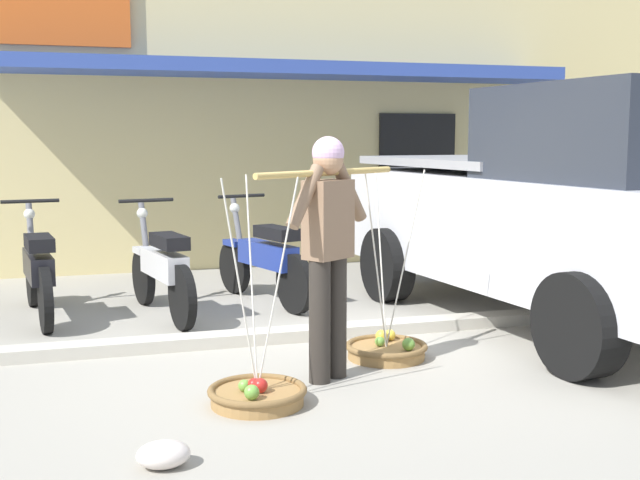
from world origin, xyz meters
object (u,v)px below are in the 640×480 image
(motorcycle_nearest_shop, at_px, (38,271))
(motorcycle_second_in_row, at_px, (162,270))
(fruit_vendor, at_px, (328,242))
(parked_truck, at_px, (567,212))
(motorcycle_third_in_row, at_px, (265,260))
(fruit_basket_left_side, at_px, (387,348))
(fruit_basket_right_side, at_px, (257,393))
(plastic_litter_bag, at_px, (163,454))

(motorcycle_nearest_shop, distance_m, motorcycle_second_in_row, 1.14)
(fruit_vendor, bearing_deg, parked_truck, 20.18)
(motorcycle_nearest_shop, distance_m, motorcycle_third_in_row, 2.17)
(fruit_basket_left_side, bearing_deg, fruit_basket_right_side, -146.84)
(fruit_basket_left_side, distance_m, fruit_basket_right_side, 1.42)
(fruit_basket_left_side, relative_size, motorcycle_third_in_row, 0.82)
(motorcycle_nearest_shop, xyz_separation_m, parked_truck, (4.52, -1.65, 0.58))
(motorcycle_nearest_shop, relative_size, motorcycle_third_in_row, 1.03)
(plastic_litter_bag, bearing_deg, motorcycle_nearest_shop, 101.05)
(fruit_vendor, bearing_deg, motorcycle_third_in_row, 86.45)
(fruit_basket_right_side, distance_m, parked_truck, 3.50)
(motorcycle_nearest_shop, bearing_deg, motorcycle_third_in_row, 2.35)
(fruit_vendor, xyz_separation_m, motorcycle_second_in_row, (-0.89, 2.34, -0.52))
(plastic_litter_bag, bearing_deg, fruit_basket_left_side, 40.49)
(fruit_basket_right_side, bearing_deg, motorcycle_nearest_shop, 115.51)
(motorcycle_nearest_shop, bearing_deg, parked_truck, -20.06)
(motorcycle_nearest_shop, height_order, motorcycle_third_in_row, same)
(fruit_vendor, distance_m, parked_truck, 2.67)
(motorcycle_second_in_row, bearing_deg, fruit_vendor, -69.05)
(fruit_basket_right_side, relative_size, plastic_litter_bag, 5.18)
(fruit_vendor, height_order, fruit_basket_right_side, fruit_vendor)
(fruit_basket_left_side, xyz_separation_m, fruit_basket_right_side, (-1.19, -0.78, -0.00))
(fruit_vendor, bearing_deg, motorcycle_nearest_shop, 127.98)
(fruit_vendor, relative_size, fruit_basket_left_side, 1.17)
(fruit_basket_left_side, height_order, plastic_litter_bag, fruit_basket_left_side)
(fruit_vendor, relative_size, motorcycle_nearest_shop, 0.93)
(motorcycle_nearest_shop, distance_m, plastic_litter_bag, 3.87)
(fruit_basket_left_side, relative_size, parked_truck, 0.30)
(motorcycle_nearest_shop, bearing_deg, fruit_basket_left_side, -39.98)
(fruit_basket_right_side, bearing_deg, plastic_litter_bag, -129.64)
(motorcycle_third_in_row, distance_m, parked_truck, 2.97)
(fruit_basket_right_side, xyz_separation_m, parked_truck, (3.10, 1.31, 0.96))
(fruit_basket_left_side, relative_size, plastic_litter_bag, 5.18)
(fruit_basket_left_side, distance_m, motorcycle_third_in_row, 2.34)
(fruit_basket_right_side, xyz_separation_m, motorcycle_nearest_shop, (-1.41, 2.96, 0.38))
(motorcycle_nearest_shop, relative_size, plastic_litter_bag, 6.48)
(fruit_vendor, bearing_deg, fruit_basket_right_side, -146.77)
(parked_truck, height_order, plastic_litter_bag, parked_truck)
(motorcycle_nearest_shop, xyz_separation_m, motorcycle_third_in_row, (2.17, 0.09, 0.00))
(motorcycle_third_in_row, xyz_separation_m, plastic_litter_bag, (-1.43, -3.86, -0.38))
(fruit_basket_right_side, xyz_separation_m, motorcycle_third_in_row, (0.76, 3.05, 0.38))
(fruit_vendor, distance_m, motorcycle_third_in_row, 2.72)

